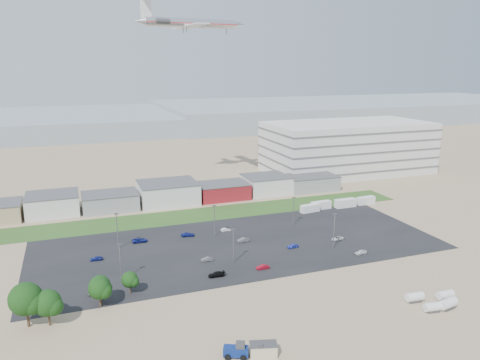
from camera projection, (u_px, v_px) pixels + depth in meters
name	position (u px, v px, depth m)	size (l,w,h in m)	color
ground	(247.00, 274.00, 120.46)	(700.00, 700.00, 0.00)	#957B5F
parking_lot	(239.00, 244.00, 140.37)	(120.00, 50.00, 0.01)	black
grass_strip	(196.00, 215.00, 167.89)	(160.00, 16.00, 0.02)	#35521E
hills_backdrop	(164.00, 120.00, 420.10)	(700.00, 200.00, 9.00)	gray
building_row	(139.00, 195.00, 178.61)	(170.00, 20.00, 8.00)	silver
parking_garage	(347.00, 147.00, 234.15)	(80.00, 40.00, 25.00)	silver
portable_shed	(263.00, 350.00, 86.12)	(5.11, 2.65, 2.57)	beige
telehandler	(236.00, 350.00, 85.75)	(7.39, 2.46, 3.08)	navy
storage_tank_nw	(415.00, 297.00, 106.05)	(4.02, 2.01, 2.41)	silver
storage_tank_ne	(445.00, 295.00, 107.04)	(3.96, 1.98, 2.37)	silver
storage_tank_sw	(433.00, 307.00, 101.74)	(3.82, 1.91, 2.29)	silver
storage_tank_se	(448.00, 303.00, 102.97)	(4.29, 2.14, 2.57)	silver
box_trailer_a	(310.00, 208.00, 171.35)	(7.35, 2.30, 2.76)	silver
box_trailer_b	(321.00, 205.00, 174.95)	(7.77, 2.43, 2.91)	silver
box_trailer_c	(345.00, 203.00, 177.21)	(8.35, 2.61, 3.13)	silver
box_trailer_d	(366.00, 200.00, 181.16)	(7.59, 2.37, 2.85)	silver
tree_far_left	(26.00, 302.00, 94.94)	(7.26, 7.26, 10.89)	black
tree_left	(48.00, 306.00, 95.60)	(5.93, 5.93, 8.89)	black
tree_mid	(100.00, 288.00, 104.51)	(5.13, 5.13, 7.70)	black
tree_right	(99.00, 291.00, 103.21)	(5.22, 5.22, 7.83)	black
tree_near	(130.00, 281.00, 109.48)	(4.15, 4.15, 6.22)	black
lightpole_front_l	(120.00, 263.00, 115.49)	(1.15, 0.48, 9.76)	slate
lightpole_front_m	(233.00, 246.00, 126.07)	(1.14, 0.48, 9.70)	slate
lightpole_front_r	(334.00, 231.00, 136.13)	(1.26, 0.52, 10.70)	slate
lightpole_back_l	(117.00, 231.00, 136.13)	(1.27, 0.53, 10.77)	slate
lightpole_back_m	(214.00, 221.00, 145.97)	(1.20, 0.50, 10.16)	slate
lightpole_back_r	(293.00, 211.00, 156.10)	(1.15, 0.48, 9.81)	slate
airliner	(192.00, 23.00, 192.15)	(47.74, 32.55, 14.10)	silver
parked_car_0	(338.00, 238.00, 143.69)	(1.81, 3.92, 1.09)	silver
parked_car_1	(293.00, 246.00, 137.62)	(1.18, 3.38, 1.11)	navy
parked_car_2	(361.00, 252.00, 133.00)	(1.45, 3.61, 1.23)	silver
parked_car_3	(217.00, 274.00, 118.88)	(1.75, 4.30, 1.25)	black
parked_car_4	(207.00, 259.00, 128.33)	(1.18, 3.39, 1.12)	#595B5E
parked_car_5	(96.00, 258.00, 128.74)	(1.36, 3.38, 1.15)	navy
parked_car_6	(188.00, 234.00, 146.92)	(1.72, 4.23, 1.23)	navy
parked_car_7	(243.00, 240.00, 142.36)	(1.35, 3.86, 1.27)	#595B5E
parked_car_9	(140.00, 240.00, 141.96)	(2.12, 4.60, 1.28)	navy
parked_car_10	(97.00, 292.00, 109.59)	(1.65, 4.06, 1.18)	#595B5E
parked_car_11	(226.00, 230.00, 151.49)	(1.15, 3.29, 1.08)	silver
parked_car_13	(263.00, 267.00, 123.28)	(1.23, 3.54, 1.17)	maroon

